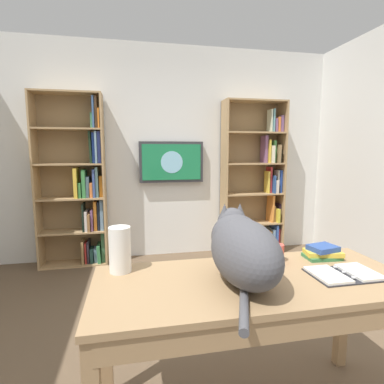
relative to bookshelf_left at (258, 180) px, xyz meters
The scene contains 11 objects.
ground 2.61m from the bookshelf_left, 59.07° to the left, with size 4.40×4.40×0.04m, color brown.
wall_back 1.30m from the bookshelf_left, ahead, with size 4.52×0.06×2.70m, color silver.
bookshelf_left is the anchor object (origin of this frame).
bookshelf_right 2.29m from the bookshelf_left, ahead, with size 0.78×0.28×2.04m.
wall_mounted_tv 1.20m from the bookshelf_left, ahead, with size 0.82×0.07×0.52m.
desk 2.77m from the bookshelf_left, 66.12° to the left, with size 1.54×0.64×0.77m.
cat 2.76m from the bookshelf_left, 64.65° to the left, with size 0.31×0.66×0.35m.
open_binder 2.64m from the bookshelf_left, 75.42° to the left, with size 0.33×0.22×0.02m.
paper_towel_roll 2.87m from the bookshelf_left, 52.43° to the left, with size 0.11×0.11×0.23m, color white.
coffee_mug 2.47m from the bookshelf_left, 68.65° to the left, with size 0.08×0.08×0.10m, color #D84C3F.
desk_book_stack 2.39m from the bookshelf_left, 75.03° to the left, with size 0.22×0.15×0.08m.
Camera 1 is at (0.45, 1.73, 1.38)m, focal length 28.28 mm.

